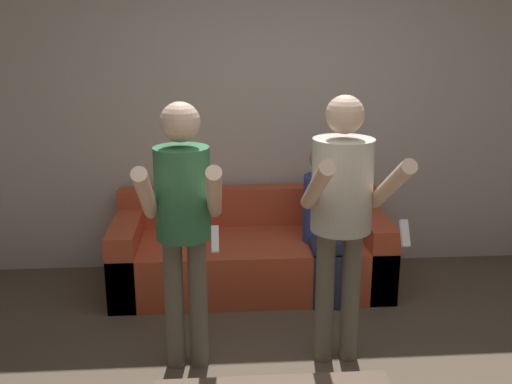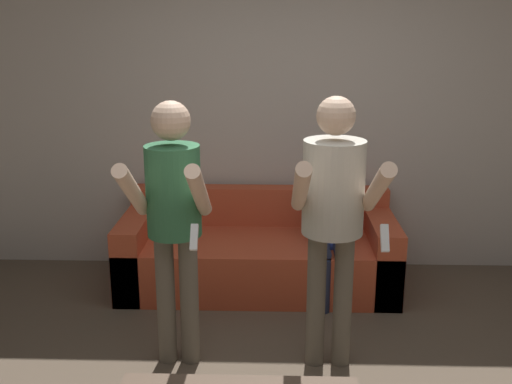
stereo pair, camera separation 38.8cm
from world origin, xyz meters
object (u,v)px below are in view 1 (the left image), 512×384
Objects in this scene: person_standing_left at (183,211)px; person_seated at (324,215)px; person_standing_right at (342,202)px; couch at (251,254)px.

person_seated is at bearing 44.05° from person_standing_left.
person_standing_right is at bearing -0.15° from person_standing_left.
couch is at bearing 160.98° from person_seated.
couch is 1.31× the size of person_standing_left.
person_standing_right reaches higher than person_seated.
couch is 1.81× the size of person_seated.
person_standing_left is 0.98× the size of person_standing_right.
person_standing_left is 0.89m from person_standing_right.
couch is at bearing 68.42° from person_standing_left.
person_seated is at bearing 84.92° from person_standing_right.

